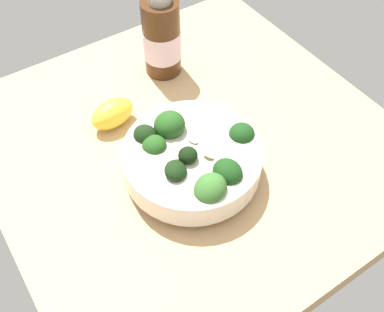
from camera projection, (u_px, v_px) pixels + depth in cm
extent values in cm
cube|color=tan|center=(190.00, 146.00, 72.73)|extent=(60.65, 60.65, 4.07)
cylinder|color=silver|center=(192.00, 170.00, 66.29)|extent=(10.90, 10.90, 1.32)
cylinder|color=silver|center=(192.00, 159.00, 64.23)|extent=(19.81, 19.81, 3.97)
cylinder|color=beige|center=(192.00, 152.00, 63.00)|extent=(16.97, 16.97, 0.80)
cylinder|color=#3C7A32|center=(227.00, 180.00, 61.17)|extent=(1.90, 1.86, 1.60)
ellipsoid|color=#194216|center=(228.00, 172.00, 59.88)|extent=(5.42, 5.71, 4.71)
cylinder|color=#3C7A32|center=(210.00, 198.00, 59.82)|extent=(2.10, 2.30, 1.93)
ellipsoid|color=#386B2B|center=(210.00, 189.00, 58.21)|extent=(5.91, 4.76, 5.10)
cylinder|color=#3C7A32|center=(155.00, 153.00, 64.51)|extent=(1.37, 1.40, 1.72)
ellipsoid|color=#23511C|center=(154.00, 146.00, 63.19)|extent=(5.50, 4.94, 4.31)
cylinder|color=#589D47|center=(147.00, 145.00, 65.64)|extent=(1.99, 1.88, 1.73)
ellipsoid|color=black|center=(146.00, 136.00, 64.23)|extent=(5.66, 4.91, 5.06)
cylinder|color=#2F662B|center=(176.00, 178.00, 60.96)|extent=(1.58, 1.80, 1.70)
ellipsoid|color=black|center=(176.00, 171.00, 59.76)|extent=(5.01, 4.86, 3.49)
cylinder|color=#3C7A32|center=(241.00, 143.00, 66.18)|extent=(1.85, 1.85, 1.85)
ellipsoid|color=#194216|center=(242.00, 134.00, 64.75)|extent=(5.94, 5.61, 4.40)
cylinder|color=#4A8F3C|center=(188.00, 161.00, 62.07)|extent=(1.23, 1.28, 1.20)
ellipsoid|color=black|center=(188.00, 155.00, 61.06)|extent=(3.90, 3.91, 2.76)
cylinder|color=#589D47|center=(170.00, 133.00, 65.91)|extent=(2.05, 2.19, 1.57)
ellipsoid|color=#23511C|center=(169.00, 125.00, 64.55)|extent=(7.02, 7.14, 5.90)
ellipsoid|color=#DBBC84|center=(208.00, 155.00, 61.58)|extent=(1.74, 2.07, 1.09)
ellipsoid|color=#DBBC84|center=(193.00, 140.00, 63.52)|extent=(1.34, 1.96, 0.37)
ellipsoid|color=#DBBC84|center=(182.00, 166.00, 60.86)|extent=(2.05, 1.89, 0.95)
ellipsoid|color=#DBBC84|center=(174.00, 146.00, 60.33)|extent=(1.95, 1.50, 1.12)
ellipsoid|color=yellow|center=(112.00, 114.00, 71.28)|extent=(7.80, 5.09, 4.61)
cylinder|color=#472814|center=(162.00, 38.00, 76.18)|extent=(6.38, 6.38, 13.64)
cylinder|color=silver|center=(162.00, 44.00, 77.11)|extent=(6.50, 6.50, 5.19)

